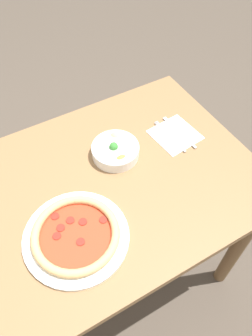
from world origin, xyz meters
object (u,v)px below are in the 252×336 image
knife (181,134)px  bowl (115,150)px  fork (170,137)px  pizza (76,235)px

knife → bowl: bearing=79.7°
fork → knife: bearing=-101.4°
knife → pizza: bearing=107.2°
fork → knife: 0.05m
pizza → knife: size_ratio=1.65×
pizza → bowl: size_ratio=1.87×
pizza → knife: 0.57m
knife → fork: bearing=78.6°
bowl → fork: bearing=-6.9°
fork → bowl: bearing=80.0°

